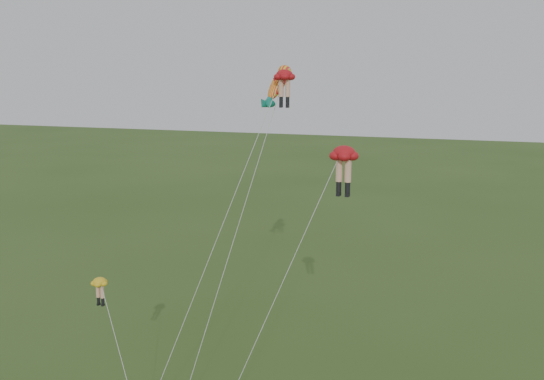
% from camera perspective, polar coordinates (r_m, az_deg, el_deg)
% --- Properties ---
extents(legs_kite_red_high, '(6.28, 9.32, 19.32)m').
position_cam_1_polar(legs_kite_red_high, '(36.20, 0.90, 9.86)').
color(legs_kite_red_high, '#B21218').
rests_on(legs_kite_red_high, ground).
extents(legs_kite_red_mid, '(6.91, 4.83, 15.71)m').
position_cam_1_polar(legs_kite_red_mid, '(29.59, 6.58, 2.69)').
color(legs_kite_red_mid, '#B21218').
rests_on(legs_kite_red_mid, ground).
extents(legs_kite_yellow, '(4.48, 3.15, 8.16)m').
position_cam_1_polar(legs_kite_yellow, '(34.75, -15.74, -9.13)').
color(legs_kite_yellow, yellow).
rests_on(legs_kite_yellow, ground).
extents(fish_kite, '(4.06, 10.42, 19.83)m').
position_cam_1_polar(fish_kite, '(37.41, 0.58, 9.88)').
color(fish_kite, yellow).
rests_on(fish_kite, ground).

